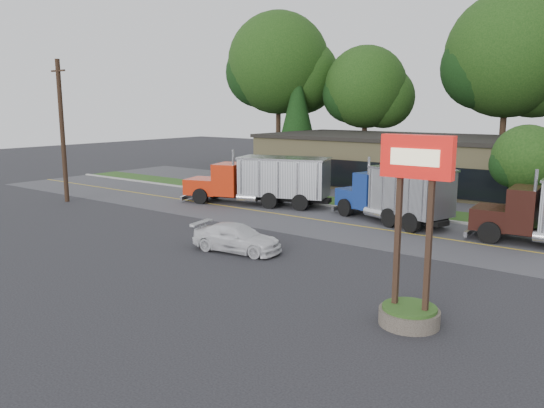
{
  "coord_description": "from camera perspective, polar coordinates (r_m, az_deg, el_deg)",
  "views": [
    {
      "loc": [
        16.53,
        -17.69,
        6.78
      ],
      "look_at": [
        0.32,
        3.83,
        1.8
      ],
      "focal_mm": 35.0,
      "sensor_mm": 36.0,
      "label": 1
    }
  ],
  "objects": [
    {
      "name": "rally_car",
      "position": [
        25.18,
        -3.79,
        -3.66
      ],
      "size": [
        4.64,
        2.46,
        1.28
      ],
      "primitive_type": "imported",
      "rotation": [
        0.0,
        0.0,
        1.73
      ],
      "color": "silver",
      "rests_on": "ground"
    },
    {
      "name": "bilo_sign",
      "position": [
        17.02,
        14.8,
        -6.12
      ],
      "size": [
        2.2,
        1.9,
        5.95
      ],
      "color": "#6B6054",
      "rests_on": "ground"
    },
    {
      "name": "curb",
      "position": [
        35.68,
        8.68,
        -0.6
      ],
      "size": [
        60.0,
        0.3,
        0.12
      ],
      "primitive_type": "cube",
      "color": "#9E9E99",
      "rests_on": "ground"
    },
    {
      "name": "grass_verge",
      "position": [
        37.25,
        10.0,
        -0.17
      ],
      "size": [
        60.0,
        3.4,
        0.03
      ],
      "primitive_type": "cube",
      "color": "#2C4D1A",
      "rests_on": "ground"
    },
    {
      "name": "tree_far_a",
      "position": [
        61.83,
        0.92,
        14.42
      ],
      "size": [
        12.12,
        11.41,
        17.29
      ],
      "color": "#382619",
      "rests_on": "ground"
    },
    {
      "name": "tree_far_b",
      "position": [
        58.15,
        10.22,
        11.87
      ],
      "size": [
        9.18,
        8.64,
        13.1
      ],
      "color": "#382619",
      "rests_on": "ground"
    },
    {
      "name": "dump_truck_blue",
      "position": [
        31.72,
        13.32,
        1.16
      ],
      "size": [
        7.82,
        4.74,
        3.36
      ],
      "rotation": [
        0.0,
        0.0,
        2.82
      ],
      "color": "black",
      "rests_on": "ground"
    },
    {
      "name": "far_parking",
      "position": [
        41.71,
        13.14,
        0.84
      ],
      "size": [
        60.0,
        7.0,
        0.02
      ],
      "primitive_type": "cube",
      "color": "#515156",
      "rests_on": "ground"
    },
    {
      "name": "dump_truck_red",
      "position": [
        36.59,
        -0.8,
        2.67
      ],
      "size": [
        10.5,
        5.43,
        3.36
      ],
      "rotation": [
        0.0,
        0.0,
        3.45
      ],
      "color": "black",
      "rests_on": "ground"
    },
    {
      "name": "tree_verge",
      "position": [
        33.51,
        25.77,
        4.12
      ],
      "size": [
        4.05,
        3.82,
        5.78
      ],
      "color": "#382619",
      "rests_on": "ground"
    },
    {
      "name": "tree_far_c",
      "position": [
        53.43,
        24.28,
        13.84
      ],
      "size": [
        11.81,
        11.12,
        16.85
      ],
      "color": "#382619",
      "rests_on": "ground"
    },
    {
      "name": "road",
      "position": [
        32.12,
        5.11,
        -1.76
      ],
      "size": [
        60.0,
        8.0,
        0.02
      ],
      "primitive_type": "cube",
      "color": "#515156",
      "rests_on": "ground"
    },
    {
      "name": "center_line",
      "position": [
        32.12,
        5.11,
        -1.76
      ],
      "size": [
        60.0,
        0.12,
        0.01
      ],
      "primitive_type": "cube",
      "color": "gold",
      "rests_on": "ground"
    },
    {
      "name": "strip_mall",
      "position": [
        46.29,
        18.55,
        4.0
      ],
      "size": [
        32.0,
        12.0,
        4.0
      ],
      "primitive_type": "cube",
      "color": "#95885B",
      "rests_on": "ground"
    },
    {
      "name": "evergreen_left",
      "position": [
        57.73,
        2.74,
        9.7
      ],
      "size": [
        4.81,
        4.81,
        10.94
      ],
      "color": "#382619",
      "rests_on": "ground"
    },
    {
      "name": "ground",
      "position": [
        25.14,
        -5.86,
        -5.23
      ],
      "size": [
        140.0,
        140.0,
        0.0
      ],
      "primitive_type": "plane",
      "color": "#34343A",
      "rests_on": "ground"
    },
    {
      "name": "utility_pole",
      "position": [
        40.55,
        -21.63,
        7.36
      ],
      "size": [
        1.6,
        0.32,
        10.0
      ],
      "color": "#382619",
      "rests_on": "ground"
    }
  ]
}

